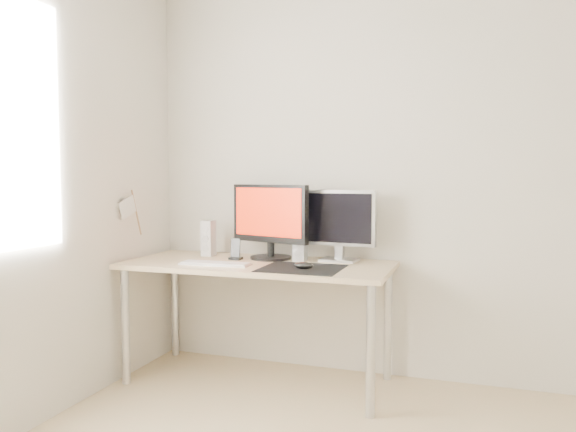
# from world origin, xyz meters

# --- Properties ---
(wall_back) EXTENTS (3.50, 0.00, 3.50)m
(wall_back) POSITION_xyz_m (0.00, 1.75, 1.25)
(wall_back) COLOR white
(wall_back) RESTS_ON ground
(mousepad) EXTENTS (0.45, 0.40, 0.00)m
(mousepad) POSITION_xyz_m (-0.61, 1.26, 0.73)
(mousepad) COLOR black
(mousepad) RESTS_ON desk
(mouse) EXTENTS (0.11, 0.06, 0.04)m
(mouse) POSITION_xyz_m (-0.59, 1.23, 0.75)
(mouse) COLOR black
(mouse) RESTS_ON mousepad
(desk) EXTENTS (1.60, 0.70, 0.73)m
(desk) POSITION_xyz_m (-0.93, 1.38, 0.65)
(desk) COLOR #D1B587
(desk) RESTS_ON ground
(main_monitor) EXTENTS (0.54, 0.32, 0.47)m
(main_monitor) POSITION_xyz_m (-0.91, 1.54, 0.98)
(main_monitor) COLOR black
(main_monitor) RESTS_ON desk
(second_monitor) EXTENTS (0.45, 0.18, 0.43)m
(second_monitor) POSITION_xyz_m (-0.48, 1.60, 0.97)
(second_monitor) COLOR silver
(second_monitor) RESTS_ON desk
(speaker_left) EXTENTS (0.07, 0.09, 0.23)m
(speaker_left) POSITION_xyz_m (-1.34, 1.55, 0.85)
(speaker_left) COLOR white
(speaker_left) RESTS_ON desk
(speaker_right) EXTENTS (0.07, 0.09, 0.23)m
(speaker_right) POSITION_xyz_m (-0.71, 1.53, 0.85)
(speaker_right) COLOR silver
(speaker_right) RESTS_ON desk
(keyboard) EXTENTS (0.42, 0.13, 0.02)m
(keyboard) POSITION_xyz_m (-1.13, 1.22, 0.74)
(keyboard) COLOR silver
(keyboard) RESTS_ON desk
(phone_dock) EXTENTS (0.07, 0.06, 0.13)m
(phone_dock) POSITION_xyz_m (-1.11, 1.45, 0.77)
(phone_dock) COLOR black
(phone_dock) RESTS_ON desk
(pennant) EXTENTS (0.01, 0.23, 0.29)m
(pennant) POSITION_xyz_m (-1.72, 1.24, 1.05)
(pennant) COLOR #A57F54
(pennant) RESTS_ON wall_left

